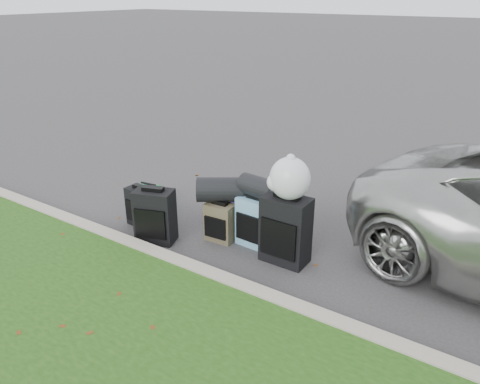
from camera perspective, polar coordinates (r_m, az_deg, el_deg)
The scene contains 12 objects.
ground at distance 6.04m, azimuth -0.26°, elevation -5.63°, with size 120.00×120.00×0.00m, color #383535.
curb at distance 5.32m, azimuth -6.35°, elevation -9.24°, with size 120.00×0.18×0.15m, color #9E937F.
suitcase_small_black at distance 6.39m, azimuth -11.82°, elevation -1.81°, with size 0.42×0.23×0.53m, color black.
suitcase_large_black_left at distance 5.92m, azimuth -10.31°, elevation -2.91°, with size 0.48×0.29×0.69m, color black.
suitcase_olive at distance 5.89m, azimuth -2.43°, elevation -3.70°, with size 0.36×0.23×0.50m, color #433C29.
suitcase_teal at distance 5.76m, azimuth 1.89°, elevation -3.66°, with size 0.44×0.26×0.63m, color #5786A1.
suitcase_large_black_right at distance 5.40m, azimuth 5.58°, elevation -4.62°, with size 0.54×0.32×0.81m, color black.
tote_green at distance 6.97m, azimuth -10.99°, elevation -0.51°, with size 0.28×0.22×0.31m, color #197336.
tote_navy at distance 6.48m, azimuth -1.92°, elevation -2.24°, with size 0.24×0.19×0.26m, color navy.
duffel_left at distance 5.81m, azimuth -2.43°, elevation 0.29°, with size 0.31×0.31×0.58m, color black.
duffel_right at distance 5.61m, azimuth 2.27°, elevation 0.58°, with size 0.26×0.26×0.47m, color black.
trash_bag at distance 5.14m, azimuth 6.10°, elevation 1.65°, with size 0.46×0.46×0.46m, color white.
Camera 1 is at (2.95, -4.39, 2.92)m, focal length 35.00 mm.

